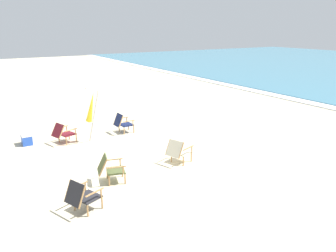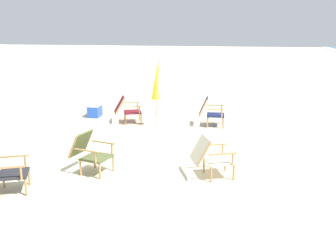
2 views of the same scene
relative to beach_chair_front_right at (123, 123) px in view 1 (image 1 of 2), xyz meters
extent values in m
plane|color=beige|center=(2.16, -1.63, -0.43)|extent=(80.00, 80.00, 0.00)
cube|color=#19234C|center=(-0.01, 0.16, -0.11)|extent=(0.54, 0.50, 0.04)
cube|color=#19234C|center=(0.01, -0.19, 0.13)|extent=(0.50, 0.26, 0.49)
cylinder|color=#AD7F4C|center=(-0.25, 0.36, -0.27)|extent=(0.04, 0.04, 0.32)
cylinder|color=#AD7F4C|center=(0.22, 0.38, -0.27)|extent=(0.04, 0.04, 0.32)
cylinder|color=#AD7F4C|center=(-0.23, -0.07, -0.27)|extent=(0.04, 0.04, 0.32)
cylinder|color=#AD7F4C|center=(0.24, -0.05, -0.27)|extent=(0.04, 0.04, 0.32)
cube|color=#AD7F4C|center=(-0.28, 0.13, 0.11)|extent=(0.05, 0.53, 0.02)
cylinder|color=#AD7F4C|center=(-0.29, 0.31, 0.00)|extent=(0.04, 0.04, 0.22)
cube|color=#AD7F4C|center=(0.28, 0.15, 0.11)|extent=(0.05, 0.53, 0.02)
cylinder|color=#AD7F4C|center=(0.27, 0.33, 0.00)|extent=(0.04, 0.04, 0.22)
cylinder|color=#AD7F4C|center=(-0.25, -0.20, 0.13)|extent=(0.05, 0.24, 0.49)
cylinder|color=#AD7F4C|center=(0.26, -0.18, 0.13)|extent=(0.05, 0.24, 0.49)
cube|color=#28282D|center=(4.96, -3.07, -0.11)|extent=(0.66, 0.64, 0.04)
cube|color=#28282D|center=(5.09, -3.40, 0.13)|extent=(0.55, 0.42, 0.49)
cylinder|color=#AD7F4C|center=(4.66, -2.96, -0.27)|extent=(0.04, 0.04, 0.32)
cylinder|color=#AD7F4C|center=(5.09, -2.78, -0.27)|extent=(0.04, 0.04, 0.32)
cylinder|color=#AD7F4C|center=(4.82, -3.36, -0.27)|extent=(0.04, 0.04, 0.32)
cylinder|color=#AD7F4C|center=(5.25, -3.18, -0.27)|extent=(0.04, 0.04, 0.32)
cube|color=#AD7F4C|center=(4.70, -3.19, 0.11)|extent=(0.23, 0.50, 0.02)
cylinder|color=#AD7F4C|center=(4.63, -3.02, 0.00)|extent=(0.04, 0.04, 0.22)
cube|color=#AD7F4C|center=(5.22, -2.98, 0.11)|extent=(0.23, 0.50, 0.02)
cylinder|color=#AD7F4C|center=(5.15, -2.81, 0.00)|extent=(0.04, 0.04, 0.22)
cylinder|color=#AD7F4C|center=(4.85, -3.49, 0.13)|extent=(0.13, 0.25, 0.49)
cylinder|color=#AD7F4C|center=(5.32, -3.30, 0.13)|extent=(0.13, 0.25, 0.49)
cube|color=beige|center=(3.73, 0.37, -0.11)|extent=(0.65, 0.63, 0.04)
cube|color=beige|center=(3.85, 0.02, 0.12)|extent=(0.56, 0.43, 0.47)
cylinder|color=#AD7F4C|center=(3.43, 0.49, -0.27)|extent=(0.04, 0.04, 0.32)
cylinder|color=#AD7F4C|center=(3.87, 0.65, -0.27)|extent=(0.04, 0.04, 0.32)
cylinder|color=#AD7F4C|center=(3.58, 0.08, -0.27)|extent=(0.04, 0.04, 0.32)
cylinder|color=#AD7F4C|center=(4.02, 0.24, -0.27)|extent=(0.04, 0.04, 0.32)
cube|color=#AD7F4C|center=(3.47, 0.25, 0.11)|extent=(0.22, 0.51, 0.02)
cylinder|color=#AD7F4C|center=(3.41, 0.43, 0.00)|extent=(0.04, 0.04, 0.22)
cube|color=#AD7F4C|center=(4.00, 0.44, 0.11)|extent=(0.22, 0.51, 0.02)
cylinder|color=#AD7F4C|center=(3.93, 0.62, 0.00)|extent=(0.04, 0.04, 0.22)
cylinder|color=#AD7F4C|center=(3.62, -0.06, 0.12)|extent=(0.14, 0.28, 0.48)
cylinder|color=#AD7F4C|center=(4.09, 0.11, 0.12)|extent=(0.14, 0.28, 0.48)
cube|color=maroon|center=(-0.01, -2.22, -0.11)|extent=(0.65, 0.62, 0.04)
cube|color=maroon|center=(0.11, -2.57, 0.12)|extent=(0.56, 0.44, 0.47)
cylinder|color=#AD7F4C|center=(-0.30, -2.09, -0.27)|extent=(0.04, 0.04, 0.32)
cylinder|color=#AD7F4C|center=(0.14, -1.94, -0.27)|extent=(0.04, 0.04, 0.32)
cylinder|color=#AD7F4C|center=(-0.17, -2.50, -0.27)|extent=(0.04, 0.04, 0.32)
cylinder|color=#AD7F4C|center=(0.28, -2.35, -0.27)|extent=(0.04, 0.04, 0.32)
cube|color=#AD7F4C|center=(-0.27, -2.33, 0.11)|extent=(0.20, 0.51, 0.02)
cylinder|color=#AD7F4C|center=(-0.33, -2.15, 0.00)|extent=(0.04, 0.04, 0.22)
cube|color=#AD7F4C|center=(0.26, -2.15, 0.11)|extent=(0.20, 0.51, 0.02)
cylinder|color=#AD7F4C|center=(0.20, -1.97, 0.00)|extent=(0.04, 0.04, 0.22)
cylinder|color=#AD7F4C|center=(-0.14, -2.65, 0.12)|extent=(0.13, 0.29, 0.47)
cylinder|color=#AD7F4C|center=(0.35, -2.49, 0.12)|extent=(0.13, 0.29, 0.47)
cube|color=#515B33|center=(3.93, -1.94, -0.11)|extent=(0.63, 0.60, 0.04)
cube|color=#515B33|center=(3.84, -2.29, 0.12)|extent=(0.55, 0.38, 0.48)
cylinder|color=#AD7F4C|center=(3.76, -1.67, -0.27)|extent=(0.04, 0.04, 0.32)
cylinder|color=#AD7F4C|center=(4.21, -1.80, -0.27)|extent=(0.04, 0.04, 0.32)
cylinder|color=#AD7F4C|center=(3.65, -2.09, -0.27)|extent=(0.04, 0.04, 0.32)
cylinder|color=#AD7F4C|center=(4.10, -2.21, -0.27)|extent=(0.04, 0.04, 0.32)
cube|color=#AD7F4C|center=(3.65, -1.89, 0.11)|extent=(0.17, 0.52, 0.02)
cylinder|color=#AD7F4C|center=(3.70, -1.71, 0.00)|extent=(0.04, 0.04, 0.22)
cube|color=#AD7F4C|center=(4.19, -2.04, 0.11)|extent=(0.17, 0.52, 0.02)
cylinder|color=#AD7F4C|center=(4.24, -1.85, 0.00)|extent=(0.04, 0.04, 0.22)
cylinder|color=#AD7F4C|center=(3.59, -2.22, 0.12)|extent=(0.11, 0.27, 0.48)
cylinder|color=#AD7F4C|center=(4.08, -2.35, 0.12)|extent=(0.11, 0.27, 0.48)
cylinder|color=#B7B2A8|center=(0.59, -1.37, 0.57)|extent=(0.64, 0.30, 2.01)
cone|color=yellow|center=(0.49, -1.41, 0.92)|extent=(0.60, 0.42, 1.17)
sphere|color=#B7B2A8|center=(0.30, -1.49, 1.57)|extent=(0.06, 0.06, 0.06)
cube|color=blue|center=(-0.57, -3.56, -0.26)|extent=(0.48, 0.34, 0.34)
cube|color=white|center=(-0.57, -3.56, -0.06)|extent=(0.49, 0.35, 0.06)
camera|label=1|loc=(11.75, -5.02, 3.69)|focal=35.00mm
camera|label=2|loc=(10.72, 0.52, 2.39)|focal=42.00mm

